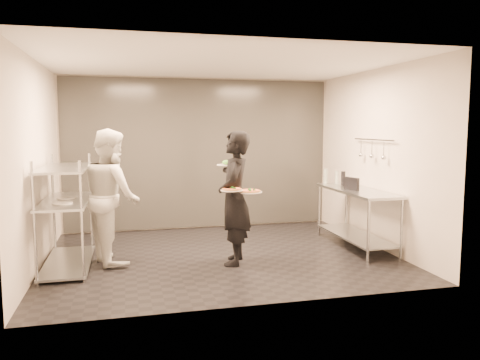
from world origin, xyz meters
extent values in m
cube|color=black|center=(0.00, 0.00, 0.00)|extent=(5.00, 4.00, 0.00)
cube|color=white|center=(0.00, 0.00, 2.80)|extent=(5.00, 4.00, 0.00)
cube|color=silver|center=(0.00, 2.00, 1.40)|extent=(5.00, 0.00, 2.80)
cube|color=silver|center=(0.00, -2.00, 1.40)|extent=(5.00, 0.00, 2.80)
cube|color=silver|center=(-2.50, 0.00, 1.40)|extent=(0.00, 4.00, 2.80)
cube|color=silver|center=(2.50, 0.00, 1.40)|extent=(0.00, 4.00, 2.80)
cube|color=silver|center=(0.00, 1.97, 1.40)|extent=(4.90, 0.04, 2.74)
cylinder|color=#ACAFB3|center=(-2.42, -0.77, 0.75)|extent=(0.04, 0.04, 1.50)
cylinder|color=#ACAFB3|center=(-2.42, 0.77, 0.75)|extent=(0.04, 0.04, 1.50)
cylinder|color=#ACAFB3|center=(-1.88, -0.77, 0.75)|extent=(0.04, 0.04, 1.50)
cylinder|color=#ACAFB3|center=(-1.88, 0.77, 0.75)|extent=(0.04, 0.04, 1.50)
cube|color=#A2A8AC|center=(-2.15, 0.00, 0.05)|extent=(0.60, 1.60, 0.03)
cube|color=#A2A8AC|center=(-2.15, 0.00, 0.90)|extent=(0.60, 1.60, 0.03)
cube|color=#A2A8AC|center=(-2.15, 0.00, 1.35)|extent=(0.60, 1.60, 0.03)
cylinder|color=silver|center=(-2.15, -0.35, 0.93)|extent=(0.26, 0.26, 0.01)
cylinder|color=silver|center=(-2.15, 0.10, 0.93)|extent=(0.26, 0.26, 0.01)
cylinder|color=#ACAFB3|center=(1.92, -0.86, 0.45)|extent=(0.04, 0.04, 0.90)
cylinder|color=#ACAFB3|center=(1.92, 0.86, 0.45)|extent=(0.04, 0.04, 0.90)
cylinder|color=#ACAFB3|center=(2.44, -0.86, 0.45)|extent=(0.04, 0.04, 0.90)
cylinder|color=#ACAFB3|center=(2.44, 0.86, 0.45)|extent=(0.04, 0.04, 0.90)
cube|color=#A2A8AC|center=(2.18, 0.00, 0.18)|extent=(0.57, 1.71, 0.03)
cube|color=#A2A8AC|center=(2.18, 0.00, 0.90)|extent=(0.60, 1.80, 0.04)
cylinder|color=#ACAFB3|center=(2.44, 0.00, 1.70)|extent=(0.02, 1.20, 0.02)
cylinder|color=#ACAFB3|center=(2.42, -0.35, 1.57)|extent=(0.01, 0.01, 0.22)
sphere|color=#ACAFB3|center=(2.42, -0.35, 1.44)|extent=(0.07, 0.07, 0.07)
cylinder|color=#ACAFB3|center=(2.42, 0.00, 1.57)|extent=(0.01, 0.01, 0.22)
sphere|color=#ACAFB3|center=(2.42, 0.00, 1.44)|extent=(0.07, 0.07, 0.07)
cylinder|color=#ACAFB3|center=(2.42, 0.35, 1.57)|extent=(0.01, 0.01, 0.22)
sphere|color=#ACAFB3|center=(2.42, 0.35, 1.44)|extent=(0.07, 0.07, 0.07)
imported|color=black|center=(0.10, -0.43, 0.92)|extent=(0.62, 0.77, 1.84)
imported|color=silver|center=(-1.55, 0.07, 0.94)|extent=(0.96, 1.09, 1.88)
cylinder|color=silver|center=(0.02, -0.63, 1.06)|extent=(0.30, 0.30, 0.01)
cylinder|color=#B37940|center=(0.02, -0.63, 1.07)|extent=(0.26, 0.26, 0.02)
cylinder|color=red|center=(0.02, -0.63, 1.08)|extent=(0.23, 0.23, 0.01)
sphere|color=#165814|center=(0.02, -0.63, 1.09)|extent=(0.04, 0.04, 0.04)
cylinder|color=silver|center=(0.26, -0.62, 1.03)|extent=(0.34, 0.34, 0.01)
cylinder|color=#B37940|center=(0.26, -0.62, 1.04)|extent=(0.30, 0.30, 0.02)
cylinder|color=red|center=(0.26, -0.62, 1.05)|extent=(0.26, 0.26, 0.01)
sphere|color=#165814|center=(0.26, -0.62, 1.06)|extent=(0.04, 0.04, 0.04)
cylinder|color=silver|center=(0.06, -0.12, 1.36)|extent=(0.28, 0.28, 0.01)
ellipsoid|color=#2B701C|center=(0.06, -0.12, 1.39)|extent=(0.13, 0.13, 0.07)
cube|color=black|center=(2.06, -0.05, 1.02)|extent=(0.13, 0.28, 0.20)
cylinder|color=gray|center=(2.00, 0.80, 1.05)|extent=(0.07, 0.07, 0.26)
cylinder|color=gray|center=(2.21, 0.80, 1.03)|extent=(0.07, 0.07, 0.22)
cylinder|color=black|center=(2.18, 0.49, 1.04)|extent=(0.07, 0.07, 0.24)
camera|label=1|loc=(-1.33, -6.64, 1.90)|focal=35.00mm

